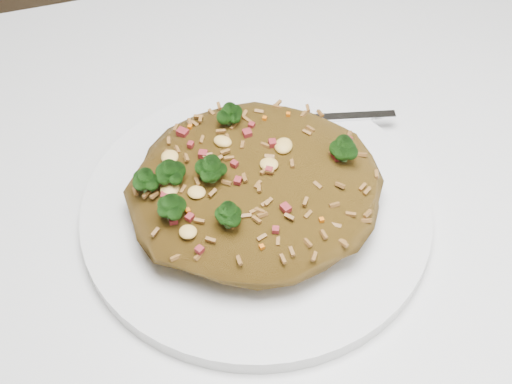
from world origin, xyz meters
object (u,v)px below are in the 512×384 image
at_px(plate, 256,210).
at_px(fried_rice, 255,180).
at_px(dining_table, 167,365).
at_px(fork, 313,118).

height_order(plate, fried_rice, fried_rice).
distance_m(plate, fried_rice, 0.04).
xyz_separation_m(dining_table, fork, (0.17, 0.14, 0.11)).
relative_size(dining_table, plate, 4.31).
distance_m(dining_table, fried_rice, 0.18).
bearing_deg(dining_table, fork, 38.90).
distance_m(plate, fork, 0.11).
xyz_separation_m(fried_rice, fork, (0.08, 0.08, -0.03)).
relative_size(dining_table, fried_rice, 6.06).
height_order(dining_table, plate, plate).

